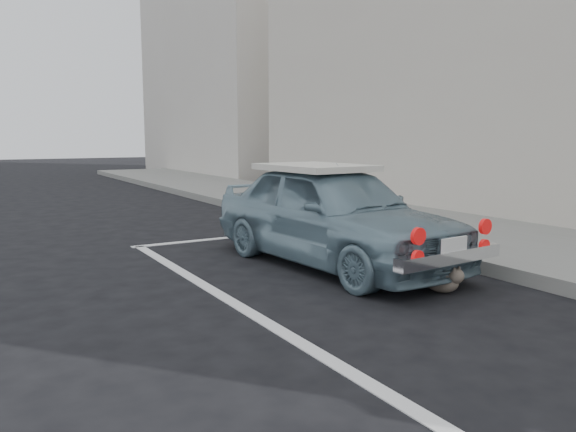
# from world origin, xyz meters

# --- Properties ---
(building_far) EXTENTS (3.50, 10.00, 8.00)m
(building_far) POSITION_xyz_m (6.35, 20.00, 4.00)
(building_far) COLOR beige
(building_far) RESTS_ON ground
(pline_front) EXTENTS (3.00, 0.12, 0.01)m
(pline_front) POSITION_xyz_m (0.50, 6.50, 0.00)
(pline_front) COLOR silver
(pline_front) RESTS_ON ground
(pline_side) EXTENTS (0.12, 7.00, 0.01)m
(pline_side) POSITION_xyz_m (-0.90, 3.00, 0.00)
(pline_side) COLOR silver
(pline_side) RESTS_ON ground
(retro_coupe) EXTENTS (1.62, 3.51, 1.16)m
(retro_coupe) POSITION_xyz_m (0.73, 4.34, 0.59)
(retro_coupe) COLOR gray
(retro_coupe) RESTS_ON ground
(cat) EXTENTS (0.29, 0.53, 0.28)m
(cat) POSITION_xyz_m (0.94, 2.85, 0.13)
(cat) COLOR #6E5E54
(cat) RESTS_ON ground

